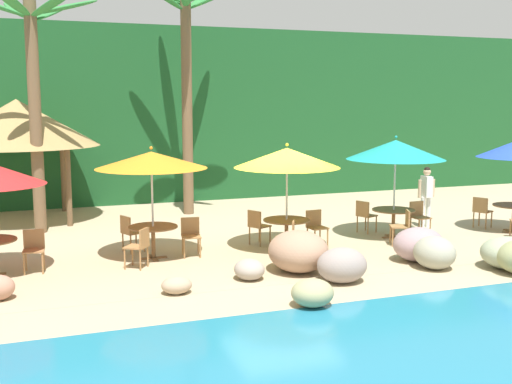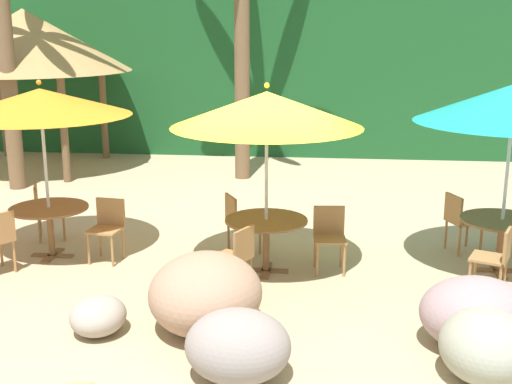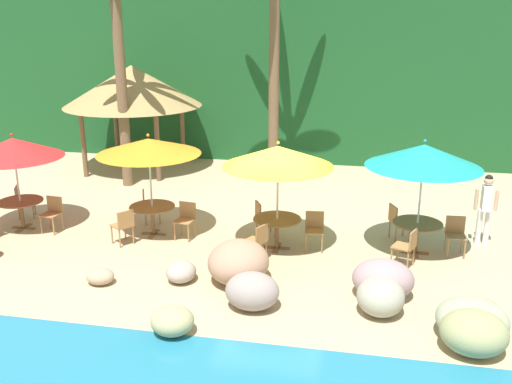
# 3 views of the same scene
# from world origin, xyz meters

# --- Properties ---
(ground_plane) EXTENTS (120.00, 120.00, 0.00)m
(ground_plane) POSITION_xyz_m (0.00, 0.00, 0.00)
(ground_plane) COLOR tan
(terrace_deck) EXTENTS (18.00, 5.20, 0.01)m
(terrace_deck) POSITION_xyz_m (0.00, 0.00, 0.00)
(terrace_deck) COLOR tan
(terrace_deck) RESTS_ON ground
(foliage_backdrop) EXTENTS (28.00, 2.40, 6.00)m
(foliage_backdrop) POSITION_xyz_m (0.00, 9.00, 3.00)
(foliage_backdrop) COLOR #194C23
(foliage_backdrop) RESTS_ON ground
(rock_seawall) EXTENTS (14.74, 3.16, 0.86)m
(rock_seawall) POSITION_xyz_m (0.15, -2.74, 0.34)
(rock_seawall) COLOR #99A280
(rock_seawall) RESTS_ON ground
(umbrella_orange) EXTENTS (2.46, 2.46, 2.52)m
(umbrella_orange) POSITION_xyz_m (-2.99, 0.23, 2.22)
(umbrella_orange) COLOR silver
(umbrella_orange) RESTS_ON ground
(dining_table_orange) EXTENTS (1.10, 1.10, 0.74)m
(dining_table_orange) POSITION_xyz_m (-2.99, 0.23, 0.61)
(dining_table_orange) COLOR brown
(dining_table_orange) RESTS_ON ground
(chair_orange_seaward) EXTENTS (0.47, 0.48, 0.87)m
(chair_orange_seaward) POSITION_xyz_m (-2.13, 0.21, 0.51)
(chair_orange_seaward) COLOR #9E7042
(chair_orange_seaward) RESTS_ON ground
(chair_orange_inland) EXTENTS (0.55, 0.55, 0.87)m
(chair_orange_inland) POSITION_xyz_m (-3.39, 0.99, 0.51)
(chair_orange_inland) COLOR #9E7042
(chair_orange_inland) RESTS_ON ground
(umbrella_yellow) EXTENTS (2.48, 2.48, 2.54)m
(umbrella_yellow) POSITION_xyz_m (0.12, -0.04, 2.19)
(umbrella_yellow) COLOR silver
(umbrella_yellow) RESTS_ON ground
(dining_table_yellow) EXTENTS (1.10, 1.10, 0.74)m
(dining_table_yellow) POSITION_xyz_m (0.12, -0.04, 0.61)
(dining_table_yellow) COLOR brown
(dining_table_yellow) RESTS_ON ground
(chair_yellow_seaward) EXTENTS (0.46, 0.46, 0.87)m
(chair_yellow_seaward) POSITION_xyz_m (0.96, 0.13, 0.51)
(chair_yellow_seaward) COLOR #9E7042
(chair_yellow_seaward) RESTS_ON ground
(chair_yellow_inland) EXTENTS (0.57, 0.57, 0.87)m
(chair_yellow_inland) POSITION_xyz_m (-0.35, 0.67, 0.51)
(chair_yellow_inland) COLOR #9E7042
(chair_yellow_inland) RESTS_ON ground
(chair_yellow_left) EXTENTS (0.57, 0.57, 0.87)m
(chair_yellow_left) POSITION_xyz_m (-0.17, -0.84, 0.51)
(chair_yellow_left) COLOR #9E7042
(chair_yellow_left) RESTS_ON ground
(dining_table_teal) EXTENTS (1.10, 1.10, 0.74)m
(dining_table_teal) POSITION_xyz_m (3.24, 0.29, 0.61)
(dining_table_teal) COLOR brown
(dining_table_teal) RESTS_ON ground
(chair_teal_inland) EXTENTS (0.56, 0.55, 0.87)m
(chair_teal_inland) POSITION_xyz_m (2.83, 1.04, 0.51)
(chair_teal_inland) COLOR #9E7042
(chair_teal_inland) RESTS_ON ground
(chair_teal_left) EXTENTS (0.56, 0.55, 0.87)m
(chair_teal_left) POSITION_xyz_m (2.99, -0.53, 0.51)
(chair_teal_left) COLOR #9E7042
(chair_teal_left) RESTS_ON ground
(palapa_hut) EXTENTS (4.63, 4.63, 3.55)m
(palapa_hut) POSITION_xyz_m (-5.78, 6.00, 2.86)
(palapa_hut) COLOR brown
(palapa_hut) RESTS_ON ground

